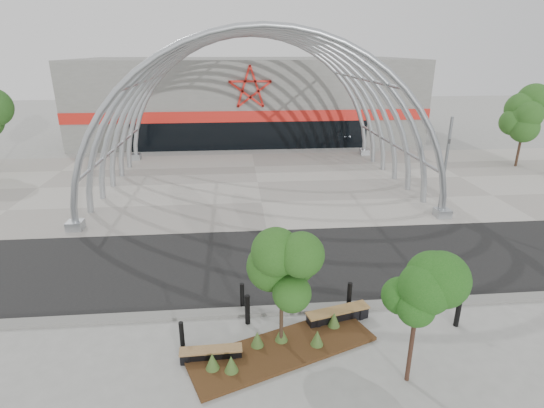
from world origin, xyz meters
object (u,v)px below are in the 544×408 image
object	(u,v)px
bench_1	(338,315)
bollard_2	(247,310)
street_tree_1	(418,300)
signal_pole	(445,166)
bench_0	(211,354)
street_tree_0	(282,270)

from	to	relation	value
bench_1	bollard_2	size ratio (longest dim) A/B	2.12
street_tree_1	bench_1	bearing A→B (deg)	114.65
signal_pole	bench_1	xyz separation A→B (m)	(-8.12, -9.39, -2.69)
street_tree_1	bollard_2	distance (m)	5.84
bench_0	bench_1	size ratio (longest dim) A/B	0.82
bench_1	bollard_2	xyz separation A→B (m)	(-3.13, 0.16, 0.32)
street_tree_0	bollard_2	bearing A→B (deg)	129.74
signal_pole	street_tree_0	distance (m)	14.63
signal_pole	bench_0	size ratio (longest dim) A/B	2.92
signal_pole	street_tree_1	bearing A→B (deg)	-118.83
bollard_2	bench_1	bearing A→B (deg)	-3.00
signal_pole	street_tree_1	distance (m)	14.06
street_tree_1	bollard_2	size ratio (longest dim) A/B	3.38
signal_pole	street_tree_1	size ratio (longest dim) A/B	1.50
street_tree_1	bench_0	size ratio (longest dim) A/B	1.95
bench_1	signal_pole	bearing A→B (deg)	49.16
signal_pole	street_tree_1	world-z (taller)	signal_pole
street_tree_1	bollard_2	bearing A→B (deg)	145.39
street_tree_1	bench_1	xyz separation A→B (m)	(-1.34, 2.92, -2.45)
bench_0	street_tree_0	bearing A→B (deg)	12.76
bench_0	signal_pole	bearing A→B (deg)	41.43
signal_pole	street_tree_1	xyz separation A→B (m)	(-6.78, -12.32, -0.24)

